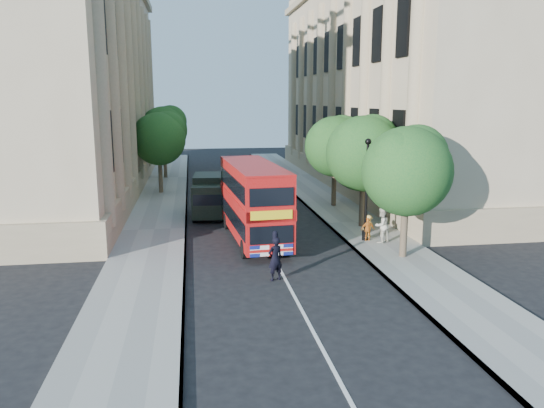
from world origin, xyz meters
name	(u,v)px	position (x,y,z in m)	size (l,w,h in m)	color
ground	(290,288)	(0.00, 0.00, 0.00)	(120.00, 120.00, 0.00)	black
pavement_right	(355,223)	(5.75, 10.00, 0.06)	(3.50, 80.00, 0.12)	gray
pavement_left	(155,230)	(-5.75, 10.00, 0.06)	(3.50, 80.00, 0.12)	gray
building_right	(401,77)	(13.80, 24.00, 9.00)	(12.00, 38.00, 18.00)	tan
building_left	(53,74)	(-13.80, 24.00, 9.00)	(12.00, 38.00, 18.00)	tan
tree_right_near	(408,166)	(5.84, 3.03, 4.25)	(4.00, 4.00, 6.08)	#473828
tree_right_mid	(364,149)	(5.84, 9.03, 4.45)	(4.20, 4.20, 6.37)	#473828
tree_right_far	(335,143)	(5.84, 15.03, 4.31)	(4.00, 4.00, 6.15)	#473828
tree_left_far	(160,136)	(-5.96, 22.03, 4.44)	(4.00, 4.00, 6.30)	#473828
tree_left_back	(164,127)	(-5.96, 30.03, 4.71)	(4.20, 4.20, 6.65)	#473828
lamp_post	(366,194)	(5.00, 6.00, 2.51)	(0.32, 0.32, 5.16)	black
double_decker_bus	(253,200)	(-0.56, 7.18, 2.15)	(2.82, 8.55, 3.89)	#A90D0B
box_van	(209,197)	(-2.64, 13.22, 1.25)	(2.13, 4.58, 2.55)	black
police_constable	(275,259)	(-0.42, 1.00, 0.89)	(0.65, 0.43, 1.79)	black
woman_pedestrian	(382,225)	(5.65, 5.42, 1.01)	(0.86, 0.67, 1.77)	beige
child_a	(368,229)	(5.10, 5.88, 0.71)	(0.69, 0.29, 1.18)	orange
child_b	(368,226)	(5.39, 6.64, 0.69)	(0.74, 0.43, 1.15)	#FAC155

